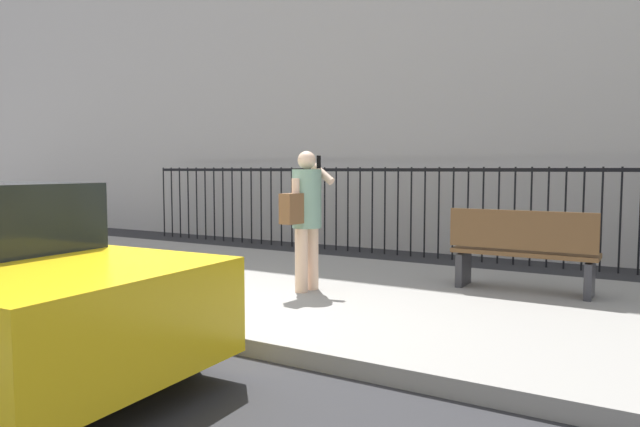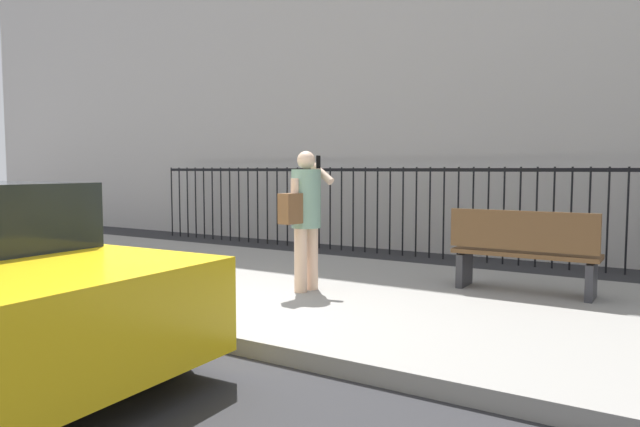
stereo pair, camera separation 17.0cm
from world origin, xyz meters
name	(u,v)px [view 1 (the left image)]	position (x,y,z in m)	size (l,w,h in m)	color
ground_plane	(159,338)	(0.00, 0.00, 0.00)	(60.00, 60.00, 0.00)	#28282B
sidewalk	(291,288)	(0.00, 2.20, 0.07)	(28.00, 4.40, 0.15)	gray
iron_fence	(405,199)	(0.00, 5.90, 1.02)	(12.03, 0.04, 1.60)	black
pedestrian_on_phone	(305,211)	(0.44, 1.85, 1.09)	(0.48, 0.68, 1.62)	beige
street_bench	(522,249)	(2.61, 3.05, 0.65)	(1.60, 0.45, 0.95)	brown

